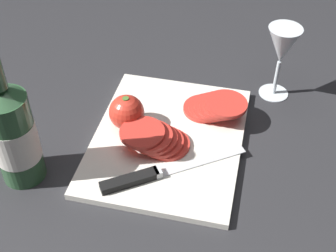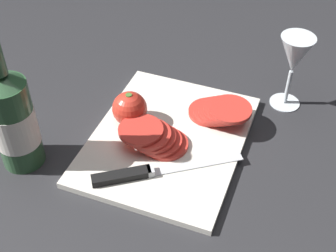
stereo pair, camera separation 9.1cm
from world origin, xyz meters
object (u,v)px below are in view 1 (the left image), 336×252
at_px(tomato_slice_stack_near, 155,138).
at_px(whole_tomato, 127,112).
at_px(tomato_slice_stack_far, 215,106).
at_px(wine_bottle, 13,133).
at_px(wine_glass, 282,48).
at_px(knife, 143,177).

bearing_deg(tomato_slice_stack_near, whole_tomato, -122.55).
distance_m(tomato_slice_stack_near, tomato_slice_stack_far, 0.15).
xyz_separation_m(wine_bottle, whole_tomato, (-0.16, 0.15, -0.06)).
xyz_separation_m(wine_glass, knife, (0.32, -0.22, -0.10)).
xyz_separation_m(wine_bottle, knife, (-0.03, 0.22, -0.09)).
distance_m(whole_tomato, knife, 0.15).
relative_size(wine_bottle, knife, 1.23).
distance_m(wine_bottle, tomato_slice_stack_far, 0.40).
bearing_deg(knife, tomato_slice_stack_far, 30.30).
bearing_deg(whole_tomato, tomato_slice_stack_far, 114.44).
relative_size(wine_glass, tomato_slice_stack_near, 1.25).
bearing_deg(tomato_slice_stack_near, wine_bottle, -63.05).
distance_m(wine_bottle, tomato_slice_stack_near, 0.26).
bearing_deg(wine_glass, tomato_slice_stack_far, -45.91).
bearing_deg(tomato_slice_stack_near, knife, -0.27).
relative_size(wine_bottle, whole_tomato, 4.23).
distance_m(knife, tomato_slice_stack_near, 0.09).
distance_m(wine_glass, tomato_slice_stack_near, 0.33).
bearing_deg(tomato_slice_stack_far, wine_bottle, -53.94).
xyz_separation_m(whole_tomato, tomato_slice_stack_near, (0.04, 0.07, -0.02)).
height_order(wine_glass, knife, wine_glass).
bearing_deg(knife, whole_tomato, 83.16).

